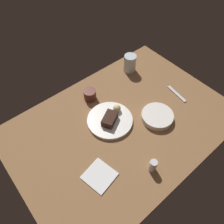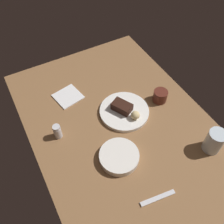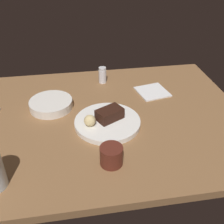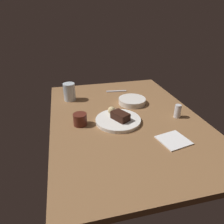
{
  "view_description": "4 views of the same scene",
  "coord_description": "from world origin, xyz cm",
  "px_view_note": "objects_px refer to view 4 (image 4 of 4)",
  "views": [
    {
      "loc": [
        -49.41,
        -50.05,
        103.04
      ],
      "look_at": [
        -1.75,
        6.66,
        8.12
      ],
      "focal_mm": 35.72,
      "sensor_mm": 36.0,
      "label": 1
    },
    {
      "loc": [
        59.88,
        -36.89,
        100.46
      ],
      "look_at": [
        -5.93,
        -0.69,
        5.22
      ],
      "focal_mm": 39.06,
      "sensor_mm": 36.0,
      "label": 2
    },
    {
      "loc": [
        7.36,
        87.61,
        64.77
      ],
      "look_at": [
        -6.4,
        2.87,
        6.74
      ],
      "focal_mm": 43.58,
      "sensor_mm": 36.0,
      "label": 3
    },
    {
      "loc": [
        -100.37,
        32.31,
        60.36
      ],
      "look_at": [
        1.68,
        7.49,
        6.39
      ],
      "focal_mm": 33.32,
      "sensor_mm": 36.0,
      "label": 4
    }
  ],
  "objects_px": {
    "salt_shaker": "(178,111)",
    "side_bowl": "(132,101)",
    "bread_roll": "(112,110)",
    "chocolate_cake_slice": "(120,116)",
    "dessert_plate": "(118,120)",
    "water_glass": "(69,92)",
    "folded_napkin": "(174,140)",
    "coffee_cup": "(80,119)",
    "dessert_spoon": "(116,91)"
  },
  "relations": [
    {
      "from": "salt_shaker",
      "to": "folded_napkin",
      "type": "distance_m",
      "value": 0.25
    },
    {
      "from": "dessert_plate",
      "to": "dessert_spoon",
      "type": "bearing_deg",
      "value": -13.43
    },
    {
      "from": "dessert_spoon",
      "to": "side_bowl",
      "type": "bearing_deg",
      "value": -70.37
    },
    {
      "from": "salt_shaker",
      "to": "dessert_spoon",
      "type": "height_order",
      "value": "salt_shaker"
    },
    {
      "from": "bread_roll",
      "to": "side_bowl",
      "type": "xyz_separation_m",
      "value": [
        0.15,
        -0.17,
        -0.02
      ]
    },
    {
      "from": "bread_roll",
      "to": "salt_shaker",
      "type": "xyz_separation_m",
      "value": [
        -0.09,
        -0.36,
        -0.0
      ]
    },
    {
      "from": "dessert_plate",
      "to": "side_bowl",
      "type": "relative_size",
      "value": 1.42
    },
    {
      "from": "chocolate_cake_slice",
      "to": "side_bowl",
      "type": "height_order",
      "value": "chocolate_cake_slice"
    },
    {
      "from": "folded_napkin",
      "to": "coffee_cup",
      "type": "bearing_deg",
      "value": 58.38
    },
    {
      "from": "salt_shaker",
      "to": "coffee_cup",
      "type": "xyz_separation_m",
      "value": [
        0.05,
        0.55,
        -0.01
      ]
    },
    {
      "from": "salt_shaker",
      "to": "side_bowl",
      "type": "height_order",
      "value": "salt_shaker"
    },
    {
      "from": "coffee_cup",
      "to": "dessert_spoon",
      "type": "bearing_deg",
      "value": -36.37
    },
    {
      "from": "bread_roll",
      "to": "side_bowl",
      "type": "distance_m",
      "value": 0.23
    },
    {
      "from": "salt_shaker",
      "to": "side_bowl",
      "type": "bearing_deg",
      "value": 38.5
    },
    {
      "from": "chocolate_cake_slice",
      "to": "water_glass",
      "type": "height_order",
      "value": "water_glass"
    },
    {
      "from": "side_bowl",
      "to": "dessert_plate",
      "type": "bearing_deg",
      "value": 144.4
    },
    {
      "from": "bread_roll",
      "to": "folded_napkin",
      "type": "bearing_deg",
      "value": -142.97
    },
    {
      "from": "bread_roll",
      "to": "dessert_spoon",
      "type": "xyz_separation_m",
      "value": [
        0.37,
        -0.13,
        -0.04
      ]
    },
    {
      "from": "chocolate_cake_slice",
      "to": "folded_napkin",
      "type": "height_order",
      "value": "chocolate_cake_slice"
    },
    {
      "from": "water_glass",
      "to": "side_bowl",
      "type": "relative_size",
      "value": 0.66
    },
    {
      "from": "chocolate_cake_slice",
      "to": "side_bowl",
      "type": "distance_m",
      "value": 0.27
    },
    {
      "from": "bread_roll",
      "to": "salt_shaker",
      "type": "height_order",
      "value": "salt_shaker"
    },
    {
      "from": "salt_shaker",
      "to": "dessert_spoon",
      "type": "distance_m",
      "value": 0.53
    },
    {
      "from": "salt_shaker",
      "to": "dessert_spoon",
      "type": "xyz_separation_m",
      "value": [
        0.47,
        0.24,
        -0.03
      ]
    },
    {
      "from": "coffee_cup",
      "to": "folded_napkin",
      "type": "relative_size",
      "value": 0.56
    },
    {
      "from": "water_glass",
      "to": "dessert_spoon",
      "type": "height_order",
      "value": "water_glass"
    },
    {
      "from": "folded_napkin",
      "to": "dessert_plate",
      "type": "bearing_deg",
      "value": 41.4
    },
    {
      "from": "side_bowl",
      "to": "dessert_spoon",
      "type": "distance_m",
      "value": 0.23
    },
    {
      "from": "chocolate_cake_slice",
      "to": "coffee_cup",
      "type": "distance_m",
      "value": 0.22
    },
    {
      "from": "dessert_plate",
      "to": "bread_roll",
      "type": "relative_size",
      "value": 5.8
    },
    {
      "from": "dessert_plate",
      "to": "bread_roll",
      "type": "xyz_separation_m",
      "value": [
        0.07,
        0.02,
        0.03
      ]
    },
    {
      "from": "dessert_plate",
      "to": "salt_shaker",
      "type": "relative_size",
      "value": 3.23
    },
    {
      "from": "salt_shaker",
      "to": "folded_napkin",
      "type": "relative_size",
      "value": 0.59
    },
    {
      "from": "chocolate_cake_slice",
      "to": "dessert_spoon",
      "type": "xyz_separation_m",
      "value": [
        0.45,
        -0.1,
        -0.04
      ]
    },
    {
      "from": "bread_roll",
      "to": "chocolate_cake_slice",
      "type": "bearing_deg",
      "value": -158.77
    },
    {
      "from": "chocolate_cake_slice",
      "to": "salt_shaker",
      "type": "bearing_deg",
      "value": -92.99
    },
    {
      "from": "water_glass",
      "to": "coffee_cup",
      "type": "xyz_separation_m",
      "value": [
        -0.35,
        -0.03,
        -0.03
      ]
    },
    {
      "from": "water_glass",
      "to": "dessert_plate",
      "type": "bearing_deg",
      "value": -146.92
    },
    {
      "from": "chocolate_cake_slice",
      "to": "folded_napkin",
      "type": "bearing_deg",
      "value": -138.69
    },
    {
      "from": "chocolate_cake_slice",
      "to": "bread_roll",
      "type": "relative_size",
      "value": 2.26
    },
    {
      "from": "dessert_plate",
      "to": "folded_napkin",
      "type": "height_order",
      "value": "dessert_plate"
    },
    {
      "from": "salt_shaker",
      "to": "water_glass",
      "type": "distance_m",
      "value": 0.7
    },
    {
      "from": "dessert_spoon",
      "to": "chocolate_cake_slice",
      "type": "bearing_deg",
      "value": -94.19
    },
    {
      "from": "coffee_cup",
      "to": "dessert_spoon",
      "type": "relative_size",
      "value": 0.49
    },
    {
      "from": "bread_roll",
      "to": "salt_shaker",
      "type": "distance_m",
      "value": 0.38
    },
    {
      "from": "dessert_plate",
      "to": "bread_roll",
      "type": "height_order",
      "value": "bread_roll"
    },
    {
      "from": "coffee_cup",
      "to": "dessert_spoon",
      "type": "xyz_separation_m",
      "value": [
        0.42,
        -0.31,
        -0.03
      ]
    },
    {
      "from": "water_glass",
      "to": "salt_shaker",
      "type": "bearing_deg",
      "value": -124.11
    },
    {
      "from": "bread_roll",
      "to": "coffee_cup",
      "type": "xyz_separation_m",
      "value": [
        -0.05,
        0.18,
        -0.01
      ]
    },
    {
      "from": "folded_napkin",
      "to": "side_bowl",
      "type": "bearing_deg",
      "value": 7.22
    }
  ]
}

